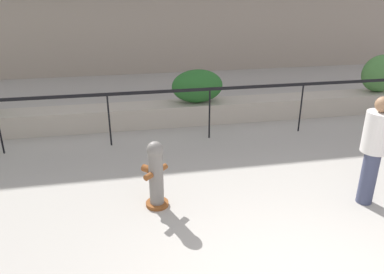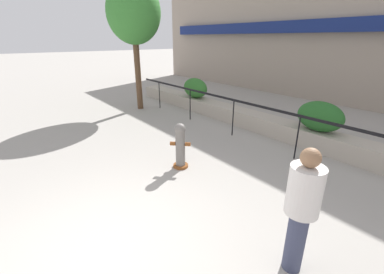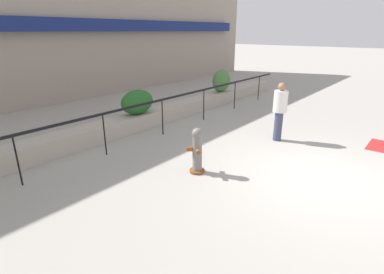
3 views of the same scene
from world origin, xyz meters
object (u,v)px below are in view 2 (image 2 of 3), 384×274
Objects in this scene: hedge_bush_0 at (195,88)px; hedge_bush_1 at (320,116)px; fire_hydrant at (180,145)px; pedestrian at (302,205)px; street_tree at (133,13)px.

hedge_bush_0 reaches higher than hedge_bush_1.
fire_hydrant is 0.62× the size of pedestrian.
hedge_bush_0 is 1.03× the size of hedge_bush_1.
fire_hydrant is at bearing 170.75° from pedestrian.
hedge_bush_0 is at bearing 180.00° from hedge_bush_1.
pedestrian is at bearing -14.99° from street_tree.
street_tree reaches higher than hedge_bush_1.
hedge_bush_1 is 3.88m from fire_hydrant.
fire_hydrant is at bearing -18.27° from street_tree.
pedestrian reaches higher than hedge_bush_1.
hedge_bush_1 is 0.72× the size of pedestrian.
hedge_bush_0 is 8.25m from pedestrian.
pedestrian is (7.14, -4.13, 0.08)m from hedge_bush_0.
pedestrian is (3.23, -0.53, 0.44)m from fire_hydrant.
hedge_bush_0 reaches higher than fire_hydrant.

